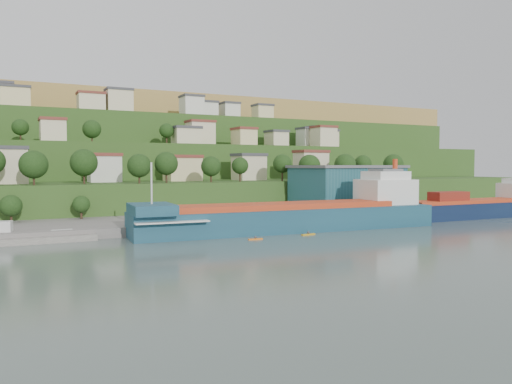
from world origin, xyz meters
TOP-DOWN VIEW (x-y plane):
  - ground at (0.00, 0.00)m, footprint 500.00×500.00m
  - quay at (20.00, 28.00)m, footprint 220.00×26.00m
  - hillside at (0.01, 168.68)m, footprint 360.00×211.30m
  - cargo_ship_near at (8.76, 8.97)m, footprint 72.17×15.74m
  - cargo_ship_far at (68.80, 10.13)m, footprint 55.65×10.83m
  - warehouse at (38.59, 30.48)m, footprint 31.98×20.64m
  - dinghy at (-41.11, 17.55)m, footprint 4.09×1.73m
  - kayak_orange at (-6.80, 0.32)m, footprint 3.01×0.83m
  - kayak_yellow at (6.20, 1.19)m, footprint 3.39×0.87m

SIDE VIEW (x-z plane):
  - ground at x=0.00m, z-range 0.00..0.00m
  - quay at x=20.00m, z-range -2.00..2.00m
  - hillside at x=0.01m, z-range -47.91..48.09m
  - kayak_orange at x=-6.80m, z-range -0.15..0.59m
  - kayak_yellow at x=6.20m, z-range -0.17..0.67m
  - dinghy at x=-41.11m, z-range 1.20..2.00m
  - cargo_ship_far at x=68.80m, z-range -5.15..9.90m
  - cargo_ship_near at x=8.76m, z-range -6.26..12.13m
  - warehouse at x=38.59m, z-range 2.03..14.83m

